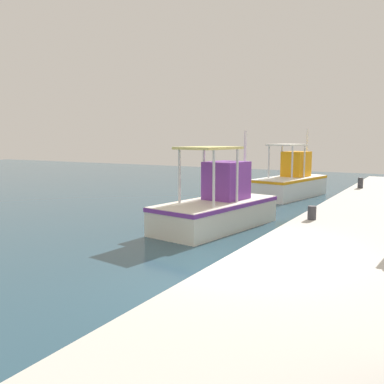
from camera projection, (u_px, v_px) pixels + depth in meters
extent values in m
cube|color=silver|center=(216.00, 214.00, 13.71)|extent=(4.92, 2.58, 0.89)
cube|color=#723399|center=(216.00, 203.00, 13.66)|extent=(4.97, 2.63, 0.12)
cube|color=#723399|center=(226.00, 180.00, 14.02)|extent=(1.47, 1.32, 1.26)
cylinder|color=silver|center=(214.00, 179.00, 12.31)|extent=(0.08, 0.08, 1.69)
cylinder|color=silver|center=(179.00, 176.00, 13.14)|extent=(0.08, 0.08, 1.69)
cylinder|color=silver|center=(237.00, 176.00, 13.29)|extent=(0.08, 0.08, 1.69)
cylinder|color=silver|center=(204.00, 174.00, 14.12)|extent=(0.08, 0.08, 1.69)
cube|color=#D8CC72|center=(209.00, 148.00, 13.10)|extent=(2.09, 1.67, 0.08)
cylinder|color=silver|center=(245.00, 163.00, 14.86)|extent=(0.10, 0.10, 2.31)
cube|color=white|center=(290.00, 187.00, 20.86)|extent=(4.94, 2.58, 1.00)
cube|color=orange|center=(290.00, 179.00, 20.80)|extent=(4.98, 2.63, 0.12)
cube|color=orange|center=(296.00, 164.00, 21.16)|extent=(1.48, 1.28, 1.26)
cylinder|color=silver|center=(292.00, 163.00, 19.50)|extent=(0.08, 0.08, 1.57)
cylinder|color=silver|center=(269.00, 162.00, 20.30)|extent=(0.08, 0.08, 1.57)
cylinder|color=silver|center=(304.00, 162.00, 20.45)|extent=(0.08, 0.08, 1.57)
cylinder|color=silver|center=(282.00, 161.00, 21.25)|extent=(0.08, 0.08, 1.57)
cube|color=silver|center=(287.00, 145.00, 20.27)|extent=(2.10, 1.62, 0.08)
cylinder|color=silver|center=(307.00, 152.00, 21.97)|extent=(0.10, 0.10, 2.42)
torus|color=orange|center=(285.00, 164.00, 21.45)|extent=(0.55, 0.19, 0.54)
cylinder|color=#333338|center=(312.00, 213.00, 11.01)|extent=(0.22, 0.22, 0.36)
cylinder|color=#333338|center=(360.00, 183.00, 17.90)|extent=(0.22, 0.22, 0.46)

